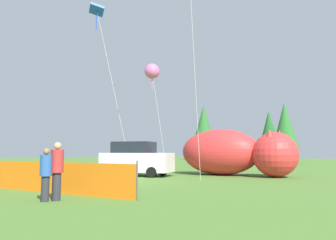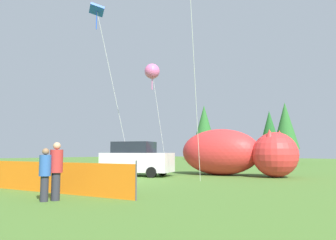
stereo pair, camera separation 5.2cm
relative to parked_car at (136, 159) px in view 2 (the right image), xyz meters
The scene contains 12 objects.
ground_plane 4.36m from the parked_car, 60.77° to the right, with size 120.00×120.00×0.00m, color #4C752D.
parked_car is the anchor object (origin of this frame).
folding_chair 7.24m from the parked_car, 47.57° to the right, with size 0.76×0.76×0.97m.
inflatable_cat 6.05m from the parked_car, 45.45° to the left, with size 7.58×3.84×2.93m.
safety_fence 8.34m from the parked_car, 67.73° to the right, with size 8.86×2.13×1.23m.
spectator_in_black_shirt 10.15m from the parked_car, 55.54° to the right, with size 0.39×0.39×1.80m.
spectator_in_green_shirt 10.40m from the parked_car, 56.84° to the right, with size 0.35×0.35×1.61m.
kite_blue_box 9.70m from the parked_car, 139.30° to the right, with size 1.56×2.94×10.93m.
kite_pink_octopus 6.40m from the parked_car, 110.33° to the left, with size 1.19×1.38×7.58m.
horizon_tree_east 27.74m from the parked_car, 99.12° to the left, with size 2.88×2.88×6.87m.
horizon_tree_west 25.12m from the parked_car, 92.76° to the left, with size 3.10×3.10×7.39m.
horizon_tree_mid 37.21m from the parked_car, 120.24° to the left, with size 3.96×3.96×9.44m.
Camera 2 is at (13.22, -9.79, 1.52)m, focal length 35.00 mm.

